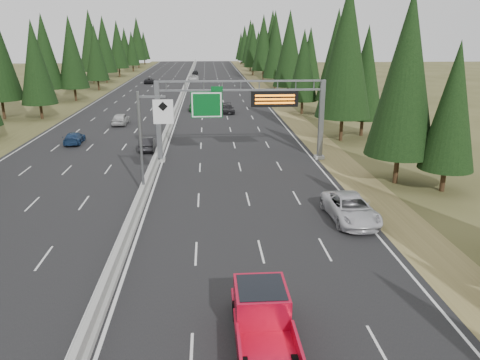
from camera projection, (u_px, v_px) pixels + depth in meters
name	position (u px, v px, depth m)	size (l,w,h in m)	color
road	(181.00, 100.00, 88.84)	(32.00, 260.00, 0.08)	black
shoulder_right	(274.00, 99.00, 90.02)	(3.60, 260.00, 0.06)	olive
shoulder_left	(85.00, 101.00, 87.67)	(3.60, 260.00, 0.06)	#41411E
median_barrier	(181.00, 98.00, 88.73)	(0.70, 260.00, 0.85)	gray
sign_gantry	(248.00, 108.00, 44.92)	(16.75, 0.98, 7.80)	slate
hov_sign_pole	(148.00, 136.00, 35.09)	(2.80, 0.50, 8.00)	slate
tree_row_right	(297.00, 51.00, 87.01)	(11.78, 239.06, 18.82)	black
tree_row_left	(38.00, 53.00, 75.65)	(11.73, 238.98, 18.03)	black
silver_minivan	(350.00, 208.00, 31.30)	(2.77, 6.01, 1.67)	silver
red_pickup	(262.00, 313.00, 19.01)	(2.27, 6.37, 2.08)	black
car_ahead_green	(194.00, 106.00, 76.00)	(1.65, 4.10, 1.40)	#13551D
car_ahead_dkred	(261.00, 101.00, 82.65)	(1.45, 4.15, 1.37)	maroon
car_ahead_dkgrey	(228.00, 109.00, 73.82)	(1.89, 4.65, 1.35)	black
car_ahead_white	(193.00, 78.00, 123.31)	(2.65, 5.75, 1.60)	silver
car_ahead_far	(195.00, 72.00, 142.62)	(1.56, 3.87, 1.32)	black
car_onc_near	(147.00, 144.00, 50.28)	(1.50, 4.31, 1.42)	black
car_onc_blue	(74.00, 138.00, 53.28)	(1.83, 4.51, 1.31)	navy
car_onc_white	(121.00, 119.00, 64.35)	(1.90, 4.71, 1.61)	#BBBBBB
car_onc_far	(149.00, 81.00, 117.81)	(2.32, 5.04, 1.40)	black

